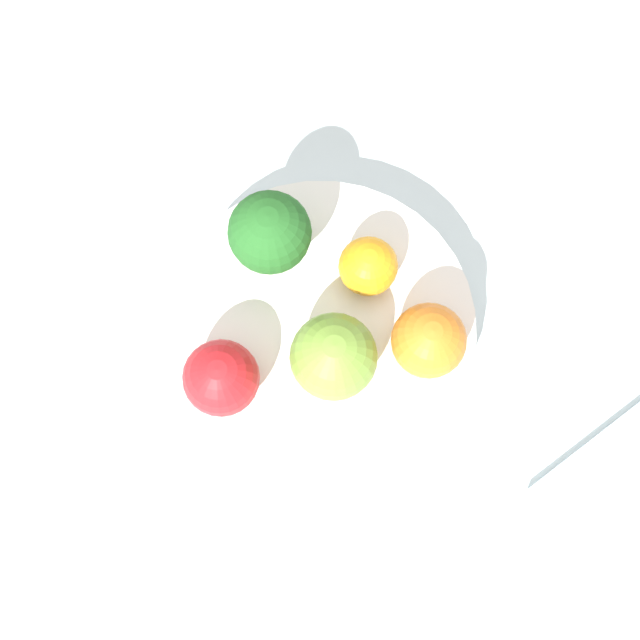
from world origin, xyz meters
TOP-DOWN VIEW (x-y plane):
  - ground_plane at (0.00, 0.00)m, footprint 6.00×6.00m
  - table_surface at (0.00, 0.00)m, footprint 1.20×1.20m
  - bowl at (0.00, 0.00)m, footprint 0.19×0.19m
  - broccoli at (-0.02, 0.05)m, footprint 0.05×0.05m
  - apple_red at (0.00, -0.03)m, footprint 0.05×0.05m
  - apple_green at (-0.07, -0.02)m, footprint 0.05×0.05m
  - orange_front at (0.04, 0.02)m, footprint 0.04×0.04m
  - orange_back at (0.06, -0.03)m, footprint 0.04×0.04m

SIDE VIEW (x-z plane):
  - ground_plane at x=0.00m, z-range 0.00..0.00m
  - table_surface at x=0.00m, z-range 0.00..0.02m
  - bowl at x=0.00m, z-range 0.02..0.05m
  - orange_front at x=0.04m, z-range 0.05..0.09m
  - orange_back at x=0.06m, z-range 0.05..0.10m
  - apple_green at x=-0.07m, z-range 0.05..0.10m
  - apple_red at x=0.00m, z-range 0.05..0.11m
  - broccoli at x=-0.02m, z-range 0.06..0.12m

